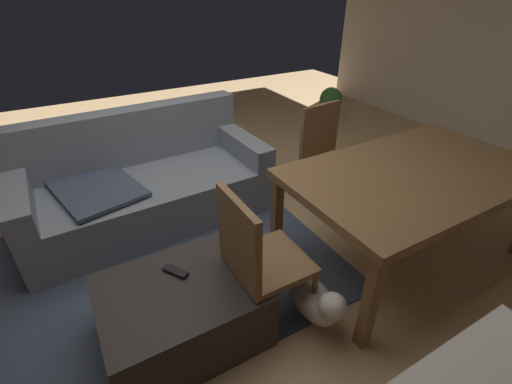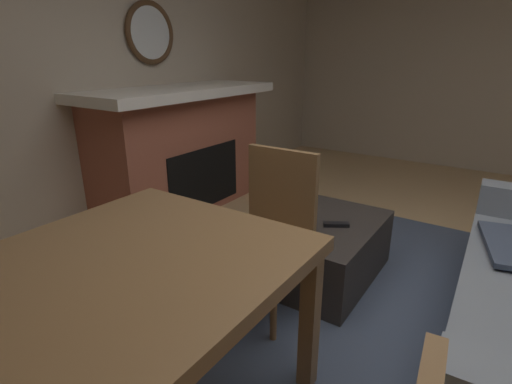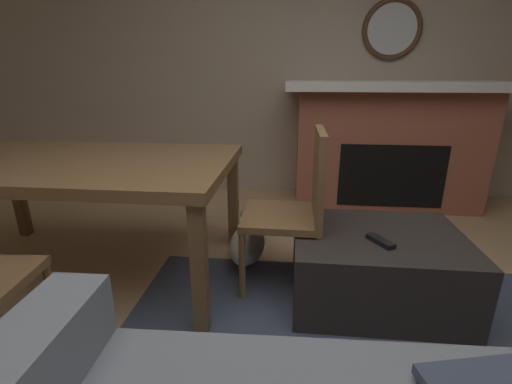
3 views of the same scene
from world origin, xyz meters
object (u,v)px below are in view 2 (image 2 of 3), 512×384
object	(u,v)px
round_wall_mirror	(150,33)
ottoman_coffee_table	(319,248)
small_dog	(212,288)
fireplace	(181,149)
tv_remote	(336,224)
dining_table	(46,322)
dining_chair_west	(272,222)

from	to	relation	value
round_wall_mirror	ottoman_coffee_table	size ratio (longest dim) A/B	0.61
ottoman_coffee_table	small_dog	distance (m)	0.81
fireplace	small_dog	xyz separation A→B (m)	(1.15, 1.32, -0.40)
ottoman_coffee_table	small_dog	bearing A→B (deg)	-22.61
fireplace	small_dog	world-z (taller)	fireplace
ottoman_coffee_table	tv_remote	world-z (taller)	tv_remote
fireplace	tv_remote	xyz separation A→B (m)	(0.42, 1.75, -0.17)
tv_remote	small_dog	xyz separation A→B (m)	(0.73, -0.42, -0.23)
round_wall_mirror	ottoman_coffee_table	xyz separation A→B (m)	(0.40, 1.92, -1.40)
fireplace	dining_table	distance (m)	2.61
dining_chair_west	small_dog	bearing A→B (deg)	-33.01
round_wall_mirror	small_dog	bearing A→B (deg)	54.49
ottoman_coffee_table	small_dog	size ratio (longest dim) A/B	1.84
dining_table	small_dog	distance (m)	1.11
tv_remote	small_dog	distance (m)	0.87
tv_remote	dining_table	size ratio (longest dim) A/B	0.09
small_dog	tv_remote	bearing A→B (deg)	149.65
fireplace	tv_remote	bearing A→B (deg)	76.44
fireplace	dining_chair_west	xyz separation A→B (m)	(0.84, 1.52, -0.06)
small_dog	ottoman_coffee_table	bearing A→B (deg)	157.39
small_dog	fireplace	bearing A→B (deg)	-130.94
ottoman_coffee_table	dining_table	distance (m)	1.79
tv_remote	dining_chair_west	bearing A→B (deg)	-59.78
ottoman_coffee_table	dining_chair_west	world-z (taller)	dining_chair_west
ottoman_coffee_table	tv_remote	distance (m)	0.24
tv_remote	fireplace	bearing A→B (deg)	-135.07
round_wall_mirror	small_dog	xyz separation A→B (m)	(1.15, 1.61, -1.42)
fireplace	tv_remote	size ratio (longest dim) A/B	11.90
ottoman_coffee_table	dining_chair_west	bearing A→B (deg)	-14.08
ottoman_coffee_table	fireplace	bearing A→B (deg)	-103.81
fireplace	dining_table	size ratio (longest dim) A/B	1.07
tv_remote	small_dog	size ratio (longest dim) A/B	0.33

